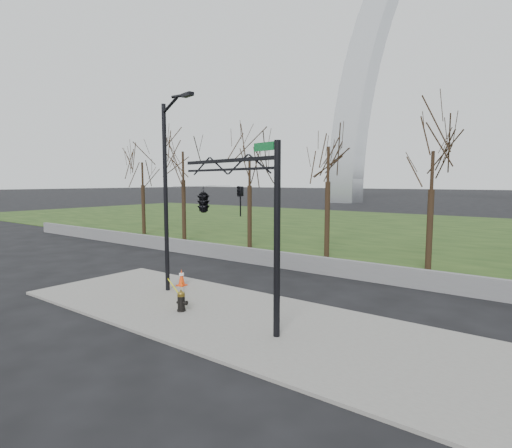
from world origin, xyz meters
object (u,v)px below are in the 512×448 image
Objects in this scene: fire_hydrant at (181,301)px; traffic_cone at (182,278)px; traffic_signal_mast at (215,200)px; street_light at (168,184)px.

fire_hydrant reaches higher than traffic_cone.
traffic_signal_mast is (0.96, 0.81, 3.68)m from fire_hydrant.
traffic_signal_mast is at bearing 30.15° from fire_hydrant.
traffic_cone is 0.12× the size of traffic_signal_mast.
traffic_signal_mast is (3.37, -0.76, -0.55)m from street_light.
street_light is at bearing -72.47° from traffic_cone.
street_light is at bearing -179.68° from traffic_signal_mast.
traffic_cone is 5.46m from traffic_signal_mast.
traffic_signal_mast reaches higher than fire_hydrant.
street_light reaches higher than traffic_cone.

